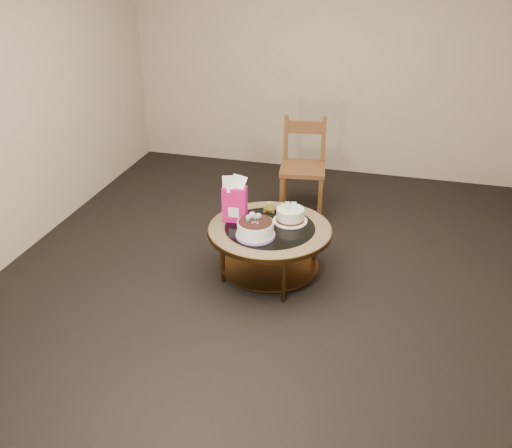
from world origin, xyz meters
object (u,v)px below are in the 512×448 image
(coffee_table, at_px, (270,236))
(cream_cake, at_px, (290,215))
(decorated_cake, at_px, (255,229))
(gift_bag, at_px, (235,199))
(dining_chair, at_px, (303,166))

(coffee_table, bearing_deg, cream_cake, 45.68)
(coffee_table, xyz_separation_m, cream_cake, (0.14, 0.14, 0.14))
(decorated_cake, bearing_deg, gift_bag, 136.59)
(decorated_cake, xyz_separation_m, cream_cake, (0.21, 0.32, -0.00))
(coffee_table, xyz_separation_m, gift_bag, (-0.31, 0.04, 0.27))
(coffee_table, height_order, cream_cake, cream_cake)
(cream_cake, bearing_deg, coffee_table, -143.59)
(coffee_table, relative_size, cream_cake, 3.57)
(cream_cake, xyz_separation_m, dining_chair, (-0.12, 1.17, -0.03))
(cream_cake, bearing_deg, dining_chair, 86.46)
(cream_cake, distance_m, gift_bag, 0.48)
(cream_cake, relative_size, dining_chair, 0.30)
(coffee_table, bearing_deg, dining_chair, 89.09)
(coffee_table, xyz_separation_m, decorated_cake, (-0.07, -0.18, 0.14))
(dining_chair, bearing_deg, cream_cake, -92.12)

